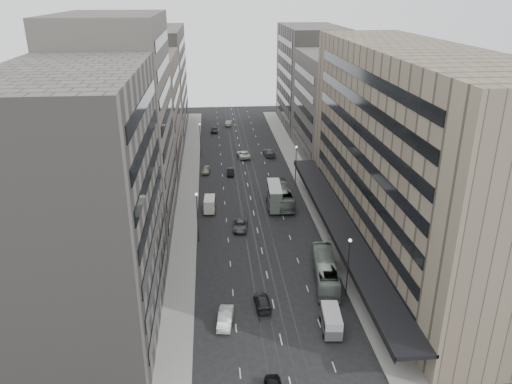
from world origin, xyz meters
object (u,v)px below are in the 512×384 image
object	(u,v)px
vw_microbus	(331,320)
panel_van	(210,204)
pedestrian	(397,351)
sedan_2	(240,226)
bus_far	(283,196)
sedan_1	(225,318)
double_decker	(274,196)
bus_near	(325,271)

from	to	relation	value
vw_microbus	panel_van	distance (m)	37.96
vw_microbus	pedestrian	world-z (taller)	vw_microbus
vw_microbus	panel_van	xyz separation A→B (m)	(-13.88, 35.33, 0.02)
vw_microbus	sedan_2	bearing A→B (deg)	113.14
bus_far	sedan_1	xyz separation A→B (m)	(-12.01, -35.17, -0.84)
bus_far	panel_van	xyz separation A→B (m)	(-13.62, -2.31, -0.15)
double_decker	vw_microbus	bearing A→B (deg)	-83.97
pedestrian	double_decker	bearing A→B (deg)	-121.33
bus_far	sedan_2	world-z (taller)	bus_far
vw_microbus	sedan_2	world-z (taller)	vw_microbus
double_decker	vw_microbus	world-z (taller)	double_decker
vw_microbus	bus_near	bearing A→B (deg)	86.59
sedan_1	sedan_2	distance (m)	25.40
sedan_2	pedestrian	xyz separation A→B (m)	(14.81, -32.99, 0.30)
bus_far	sedan_1	distance (m)	37.17
bus_far	panel_van	bearing A→B (deg)	9.49
bus_far	pedestrian	distance (m)	43.44
double_decker	panel_van	distance (m)	11.86
sedan_1	panel_van	bearing A→B (deg)	100.72
bus_near	panel_van	xyz separation A→B (m)	(-15.53, 24.73, -0.21)
vw_microbus	bus_far	bearing A→B (deg)	95.79
sedan_1	sedan_2	bearing A→B (deg)	90.17
double_decker	sedan_2	world-z (taller)	double_decker
double_decker	sedan_1	size ratio (longest dim) A/B	1.71
bus_near	panel_van	size ratio (longest dim) A/B	2.79
vw_microbus	panel_van	world-z (taller)	panel_van
bus_near	sedan_1	bearing A→B (deg)	37.55
bus_far	sedan_1	world-z (taller)	bus_far
bus_near	sedan_1	size ratio (longest dim) A/B	2.54
vw_microbus	sedan_2	distance (m)	29.03
sedan_2	pedestrian	distance (m)	36.16
panel_van	sedan_2	size ratio (longest dim) A/B	0.88
sedan_1	bus_far	bearing A→B (deg)	79.06
bus_near	bus_far	world-z (taller)	bus_near
vw_microbus	sedan_1	xyz separation A→B (m)	(-12.27, 2.47, -0.67)
panel_van	pedestrian	size ratio (longest dim) A/B	2.60
panel_van	bus_far	bearing A→B (deg)	12.59
double_decker	sedan_2	xyz separation A→B (m)	(-6.77, -8.35, -1.68)
pedestrian	sedan_2	bearing A→B (deg)	-108.16
bus_far	vw_microbus	distance (m)	37.64
bus_near	sedan_1	xyz separation A→B (m)	(-13.91, -8.13, -0.89)
panel_van	pedestrian	xyz separation A→B (m)	(19.85, -40.68, -0.49)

